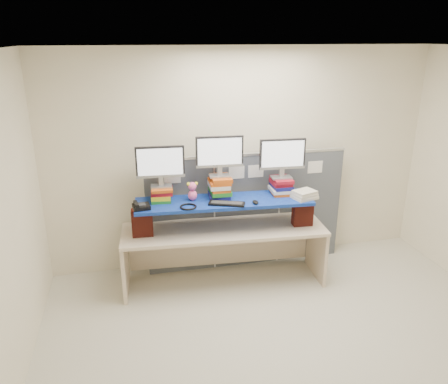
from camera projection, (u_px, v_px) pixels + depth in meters
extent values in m
cube|color=#F5EACA|center=(304.00, 218.00, 3.81)|extent=(5.00, 4.00, 2.80)
cube|color=beige|center=(295.00, 349.00, 4.28)|extent=(5.00, 4.00, 0.01)
cube|color=white|center=(315.00, 50.00, 3.33)|extent=(5.00, 4.00, 0.01)
cube|color=#484D55|center=(180.00, 217.00, 5.47)|extent=(0.85, 0.05, 1.50)
cube|color=#484D55|center=(247.00, 212.00, 5.66)|extent=(0.85, 0.05, 1.50)
cube|color=#484D55|center=(309.00, 206.00, 5.84)|extent=(0.85, 0.05, 1.50)
cube|color=silver|center=(248.00, 154.00, 5.40)|extent=(2.60, 0.06, 0.03)
cube|color=white|center=(172.00, 177.00, 5.24)|extent=(0.20, 0.00, 0.16)
cube|color=white|center=(237.00, 172.00, 5.41)|extent=(0.20, 0.00, 0.16)
cube|color=white|center=(256.00, 171.00, 5.47)|extent=(0.20, 0.00, 0.16)
cube|color=white|center=(315.00, 167.00, 5.64)|extent=(0.20, 0.00, 0.16)
cube|color=beige|center=(224.00, 230.00, 5.22)|extent=(2.46, 0.87, 0.04)
cube|color=beige|center=(125.00, 264.00, 5.17)|extent=(0.09, 0.66, 0.69)
cube|color=beige|center=(317.00, 250.00, 5.52)|extent=(0.09, 0.66, 0.69)
cube|color=maroon|center=(142.00, 222.00, 4.97)|extent=(0.24, 0.14, 0.32)
cube|color=maroon|center=(303.00, 212.00, 5.25)|extent=(0.24, 0.14, 0.32)
cube|color=#0D086D|center=(224.00, 202.00, 5.10)|extent=(2.09, 0.66, 0.04)
cube|color=#1E7324|center=(161.00, 199.00, 5.08)|extent=(0.25, 0.30, 0.03)
cube|color=yellow|center=(161.00, 195.00, 5.08)|extent=(0.26, 0.32, 0.05)
cube|color=maroon|center=(162.00, 191.00, 5.06)|extent=(0.27, 0.28, 0.05)
cube|color=#C04E12|center=(162.00, 188.00, 5.04)|extent=(0.25, 0.28, 0.03)
cube|color=navy|center=(219.00, 195.00, 5.19)|extent=(0.28, 0.31, 0.04)
cube|color=#1E7324|center=(220.00, 191.00, 5.17)|extent=(0.24, 0.30, 0.05)
cube|color=#C04E12|center=(220.00, 188.00, 5.16)|extent=(0.22, 0.30, 0.03)
cube|color=beige|center=(219.00, 185.00, 5.14)|extent=(0.24, 0.30, 0.05)
cube|color=#C04E12|center=(219.00, 182.00, 5.12)|extent=(0.25, 0.31, 0.03)
cube|color=#C04E12|center=(221.00, 178.00, 5.12)|extent=(0.23, 0.30, 0.05)
cube|color=#C04E12|center=(281.00, 192.00, 5.29)|extent=(0.24, 0.28, 0.03)
cube|color=beige|center=(281.00, 189.00, 5.28)|extent=(0.26, 0.29, 0.04)
cube|color=navy|center=(281.00, 186.00, 5.28)|extent=(0.22, 0.30, 0.04)
cube|color=maroon|center=(281.00, 183.00, 5.26)|extent=(0.22, 0.27, 0.04)
cube|color=maroon|center=(282.00, 180.00, 5.25)|extent=(0.23, 0.30, 0.04)
cube|color=#95969A|center=(161.00, 186.00, 5.04)|extent=(0.25, 0.17, 0.02)
cube|color=#95969A|center=(161.00, 181.00, 5.02)|extent=(0.06, 0.05, 0.10)
cube|color=black|center=(160.00, 162.00, 4.94)|extent=(0.55, 0.08, 0.36)
cube|color=silver|center=(160.00, 162.00, 4.92)|extent=(0.51, 0.04, 0.32)
cube|color=#95969A|center=(220.00, 176.00, 5.11)|extent=(0.25, 0.17, 0.02)
cube|color=#95969A|center=(220.00, 171.00, 5.09)|extent=(0.06, 0.05, 0.10)
cube|color=black|center=(220.00, 152.00, 5.01)|extent=(0.55, 0.08, 0.36)
cube|color=silver|center=(220.00, 152.00, 4.99)|extent=(0.51, 0.04, 0.32)
cube|color=#95969A|center=(281.00, 177.00, 5.24)|extent=(0.25, 0.17, 0.02)
cube|color=#95969A|center=(282.00, 173.00, 5.22)|extent=(0.06, 0.05, 0.10)
cube|color=black|center=(282.00, 154.00, 5.14)|extent=(0.55, 0.08, 0.36)
cube|color=silver|center=(283.00, 154.00, 5.12)|extent=(0.51, 0.04, 0.32)
cube|color=black|center=(227.00, 204.00, 4.95)|extent=(0.43, 0.27, 0.02)
cube|color=#29292C|center=(227.00, 202.00, 4.95)|extent=(0.36, 0.21, 0.00)
ellipsoid|color=black|center=(255.00, 202.00, 4.98)|extent=(0.07, 0.12, 0.04)
cube|color=black|center=(141.00, 207.00, 4.83)|extent=(0.20, 0.19, 0.05)
cube|color=#29292C|center=(141.00, 204.00, 4.82)|extent=(0.10, 0.10, 0.01)
cube|color=black|center=(136.00, 204.00, 4.80)|extent=(0.06, 0.17, 0.03)
torus|color=black|center=(188.00, 207.00, 4.86)|extent=(0.23, 0.23, 0.02)
ellipsoid|color=pink|center=(193.00, 195.00, 5.06)|extent=(0.11, 0.10, 0.12)
sphere|color=pink|center=(192.00, 186.00, 5.03)|extent=(0.10, 0.10, 0.10)
sphere|color=yellow|center=(188.00, 184.00, 5.01)|extent=(0.04, 0.04, 0.04)
sphere|color=yellow|center=(196.00, 184.00, 5.03)|extent=(0.04, 0.04, 0.04)
cube|color=beige|center=(304.00, 197.00, 5.14)|extent=(0.32, 0.28, 0.03)
cube|color=beige|center=(305.00, 194.00, 5.13)|extent=(0.31, 0.27, 0.03)
cube|color=beige|center=(305.00, 192.00, 5.12)|extent=(0.29, 0.26, 0.03)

